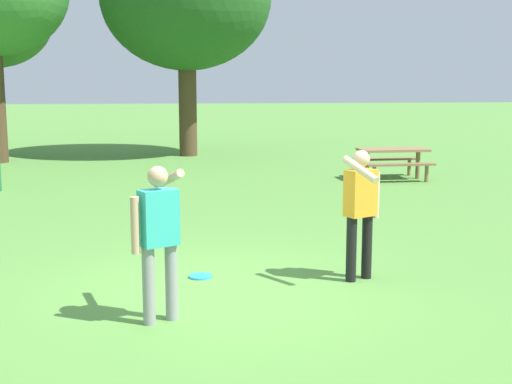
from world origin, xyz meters
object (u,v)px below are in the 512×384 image
Objects in this scene: person_catcher at (158,232)px; picnic_table_near at (393,157)px; person_thrower at (361,205)px; frisbee at (200,276)px.

person_catcher is 11.15m from picnic_table_near.
person_thrower is 0.93× the size of picnic_table_near.
frisbee is at bearing 171.14° from person_thrower.
person_catcher is (-2.44, -1.27, 0.00)m from person_thrower.
person_catcher is 0.93× the size of picnic_table_near.
person_catcher reaches higher than picnic_table_near.
person_thrower is at bearing 27.40° from person_catcher.
picnic_table_near is (5.42, 9.74, -0.40)m from person_catcher.
person_catcher is at bearing -152.60° from person_thrower.
frisbee is (-1.99, 0.31, -0.95)m from person_thrower.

